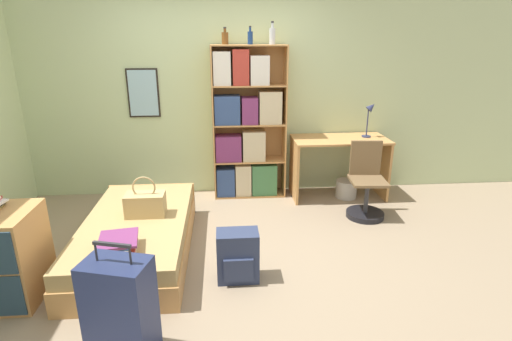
{
  "coord_description": "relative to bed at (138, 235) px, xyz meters",
  "views": [
    {
      "loc": [
        0.06,
        -3.49,
        2.0
      ],
      "look_at": [
        0.37,
        0.19,
        0.75
      ],
      "focal_mm": 28.0,
      "sensor_mm": 36.0,
      "label": 1
    }
  ],
  "objects": [
    {
      "name": "bottle_clear",
      "position": [
        1.44,
        1.37,
        1.82
      ],
      "size": [
        0.07,
        0.07,
        0.26
      ],
      "color": "#B7BCC1",
      "rests_on": "bookcase"
    },
    {
      "name": "book_stack_on_bed",
      "position": [
        -0.01,
        -0.61,
        0.24
      ],
      "size": [
        0.34,
        0.37,
        0.12
      ],
      "color": "beige",
      "rests_on": "bed"
    },
    {
      "name": "waste_bin",
      "position": [
        2.41,
        1.2,
        -0.07
      ],
      "size": [
        0.27,
        0.27,
        0.23
      ],
      "color": "#B7B2A8",
      "rests_on": "ground_plane"
    },
    {
      "name": "suitcase",
      "position": [
        0.17,
        -1.36,
        0.18
      ],
      "size": [
        0.46,
        0.36,
        0.84
      ],
      "color": "navy",
      "rests_on": "ground_plane"
    },
    {
      "name": "bed",
      "position": [
        0.0,
        0.0,
        0.0
      ],
      "size": [
        0.97,
        1.86,
        0.36
      ],
      "color": "tan",
      "rests_on": "ground_plane"
    },
    {
      "name": "desk_chair",
      "position": [
        2.46,
        0.65,
        0.1
      ],
      "size": [
        0.43,
        0.43,
        0.86
      ],
      "color": "black",
      "rests_on": "ground_plane"
    },
    {
      "name": "handbag",
      "position": [
        0.09,
        0.06,
        0.3
      ],
      "size": [
        0.37,
        0.21,
        0.39
      ],
      "color": "tan",
      "rests_on": "bed"
    },
    {
      "name": "desk_lamp",
      "position": [
        2.68,
        1.31,
        0.9
      ],
      "size": [
        0.16,
        0.11,
        0.45
      ],
      "color": "navy",
      "rests_on": "desk"
    },
    {
      "name": "bottle_brown",
      "position": [
        1.18,
        1.38,
        1.8
      ],
      "size": [
        0.06,
        0.06,
        0.2
      ],
      "color": "navy",
      "rests_on": "bookcase"
    },
    {
      "name": "wall_back",
      "position": [
        0.78,
        1.61,
        1.12
      ],
      "size": [
        10.0,
        0.09,
        2.6
      ],
      "color": "beige",
      "rests_on": "ground_plane"
    },
    {
      "name": "bookcase",
      "position": [
        1.13,
        1.4,
        0.72
      ],
      "size": [
        0.91,
        0.3,
        1.9
      ],
      "color": "tan",
      "rests_on": "ground_plane"
    },
    {
      "name": "backpack",
      "position": [
        0.94,
        -0.53,
        0.04
      ],
      "size": [
        0.35,
        0.25,
        0.45
      ],
      "color": "#2D3856",
      "rests_on": "ground_plane"
    },
    {
      "name": "bottle_green",
      "position": [
        0.89,
        1.42,
        1.79
      ],
      "size": [
        0.08,
        0.08,
        0.19
      ],
      "color": "brown",
      "rests_on": "bookcase"
    },
    {
      "name": "desk",
      "position": [
        2.31,
        1.26,
        0.36
      ],
      "size": [
        1.19,
        0.59,
        0.78
      ],
      "color": "tan",
      "rests_on": "ground_plane"
    },
    {
      "name": "ground_plane",
      "position": [
        0.79,
        -0.02,
        -0.18
      ],
      "size": [
        14.0,
        14.0,
        0.0
      ],
      "primitive_type": "plane",
      "color": "gray"
    }
  ]
}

